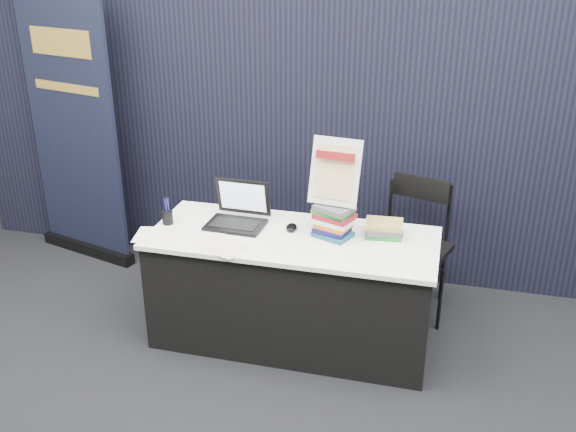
% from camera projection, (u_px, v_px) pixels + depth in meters
% --- Properties ---
extents(floor, '(8.00, 8.00, 0.00)m').
position_uv_depth(floor, '(270.00, 388.00, 3.81)').
color(floor, black).
rests_on(floor, ground).
extents(wall_back, '(8.00, 0.02, 3.50)m').
position_uv_depth(wall_back, '(374.00, 12.00, 6.67)').
color(wall_back, '#BBB9B0').
rests_on(wall_back, floor).
extents(drape_partition, '(6.00, 0.08, 2.40)m').
position_uv_depth(drape_partition, '(327.00, 123.00, 4.76)').
color(drape_partition, black).
rests_on(drape_partition, floor).
extents(display_table, '(1.80, 0.75, 0.75)m').
position_uv_depth(display_table, '(292.00, 288.00, 4.15)').
color(display_table, black).
rests_on(display_table, floor).
extents(laptop, '(0.37, 0.30, 0.28)m').
position_uv_depth(laptop, '(238.00, 214.00, 4.15)').
color(laptop, black).
rests_on(laptop, display_table).
extents(mouse, '(0.08, 0.12, 0.04)m').
position_uv_depth(mouse, '(292.00, 227.00, 4.08)').
color(mouse, black).
rests_on(mouse, display_table).
extents(brochure_left, '(0.37, 0.29, 0.00)m').
position_uv_depth(brochure_left, '(162.00, 235.00, 4.01)').
color(brochure_left, white).
rests_on(brochure_left, display_table).
extents(brochure_mid, '(0.37, 0.35, 0.00)m').
position_uv_depth(brochure_mid, '(203.00, 234.00, 4.03)').
color(brochure_mid, white).
rests_on(brochure_mid, display_table).
extents(brochure_right, '(0.37, 0.32, 0.00)m').
position_uv_depth(brochure_right, '(221.00, 246.00, 3.87)').
color(brochure_right, silver).
rests_on(brochure_right, display_table).
extents(pen_cup, '(0.07, 0.07, 0.09)m').
position_uv_depth(pen_cup, '(168.00, 217.00, 4.16)').
color(pen_cup, black).
rests_on(pen_cup, display_table).
extents(book_stack_tall, '(0.26, 0.23, 0.21)m').
position_uv_depth(book_stack_tall, '(333.00, 221.00, 3.97)').
color(book_stack_tall, '#184F5E').
rests_on(book_stack_tall, display_table).
extents(book_stack_short, '(0.24, 0.20, 0.09)m').
position_uv_depth(book_stack_short, '(384.00, 229.00, 3.98)').
color(book_stack_short, '#228227').
rests_on(book_stack_short, display_table).
extents(info_sign, '(0.32, 0.17, 0.42)m').
position_uv_depth(info_sign, '(335.00, 173.00, 3.87)').
color(info_sign, black).
rests_on(info_sign, book_stack_tall).
extents(pullup_banner, '(0.95, 0.35, 2.26)m').
position_uv_depth(pullup_banner, '(74.00, 139.00, 5.07)').
color(pullup_banner, black).
rests_on(pullup_banner, floor).
extents(stacking_chair, '(0.54, 0.55, 0.95)m').
position_uv_depth(stacking_chair, '(416.00, 242.00, 4.44)').
color(stacking_chair, black).
rests_on(stacking_chair, floor).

